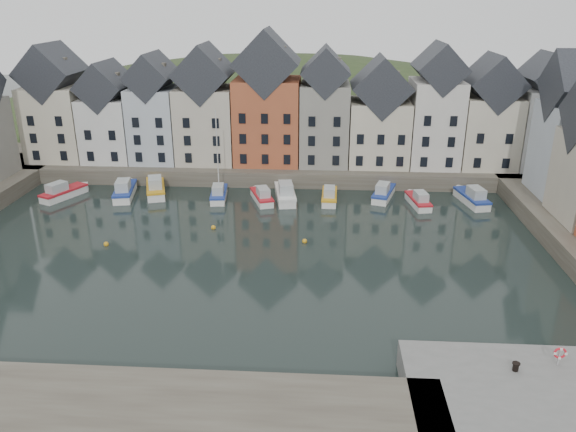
# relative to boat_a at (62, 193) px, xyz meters

# --- Properties ---
(ground) EXTENTS (260.00, 260.00, 0.00)m
(ground) POSITION_rel_boat_a_xyz_m (24.57, -16.66, -0.71)
(ground) COLOR black
(ground) RESTS_ON ground
(far_quay) EXTENTS (90.00, 16.00, 2.00)m
(far_quay) POSITION_rel_boat_a_xyz_m (24.57, 13.34, 0.29)
(far_quay) COLOR #464036
(far_quay) RESTS_ON ground
(near_quay) EXTENTS (18.00, 10.00, 2.00)m
(near_quay) POSITION_rel_boat_a_xyz_m (46.57, -36.66, 0.29)
(near_quay) COLOR #60605E
(near_quay) RESTS_ON ground
(near_wall) EXTENTS (50.00, 6.00, 2.00)m
(near_wall) POSITION_rel_boat_a_xyz_m (14.57, -38.66, 0.29)
(near_wall) COLOR #464036
(near_wall) RESTS_ON ground
(hillside) EXTENTS (153.60, 70.40, 64.00)m
(hillside) POSITION_rel_boat_a_xyz_m (24.59, 39.34, -18.67)
(hillside) COLOR #27351A
(hillside) RESTS_ON ground
(far_terrace) EXTENTS (72.37, 8.16, 17.78)m
(far_terrace) POSITION_rel_boat_a_xyz_m (27.79, 11.34, 8.17)
(far_terrace) COLOR beige
(far_terrace) RESTS_ON far_quay
(mooring_buoys) EXTENTS (20.50, 5.50, 0.50)m
(mooring_buoys) POSITION_rel_boat_a_xyz_m (20.57, -11.33, -0.56)
(mooring_buoys) COLOR orange
(mooring_buoys) RESTS_ON ground
(boat_a) EXTENTS (4.34, 6.42, 2.37)m
(boat_a) POSITION_rel_boat_a_xyz_m (0.00, 0.00, 0.00)
(boat_a) COLOR silver
(boat_a) RESTS_ON ground
(boat_b) EXTENTS (3.34, 7.12, 2.63)m
(boat_b) POSITION_rel_boat_a_xyz_m (7.60, 0.90, 0.08)
(boat_b) COLOR silver
(boat_b) RESTS_ON ground
(boat_c) EXTENTS (4.16, 7.37, 2.70)m
(boat_c) POSITION_rel_boat_a_xyz_m (11.17, 2.16, 0.10)
(boat_c) COLOR silver
(boat_c) RESTS_ON ground
(boat_d) EXTENTS (2.40, 5.97, 11.12)m
(boat_d) POSITION_rel_boat_a_xyz_m (19.49, 0.83, 0.02)
(boat_d) COLOR silver
(boat_d) RESTS_ON ground
(boat_e) EXTENTS (3.54, 5.98, 2.20)m
(boat_e) POSITION_rel_boat_a_xyz_m (24.94, 0.25, -0.05)
(boat_e) COLOR silver
(boat_e) RESTS_ON ground
(boat_f) EXTENTS (3.22, 7.27, 2.70)m
(boat_f) POSITION_rel_boat_a_xyz_m (27.73, 1.03, 0.10)
(boat_f) COLOR silver
(boat_f) RESTS_ON ground
(boat_g) EXTENTS (1.95, 5.81, 2.21)m
(boat_g) POSITION_rel_boat_a_xyz_m (33.15, 0.87, -0.05)
(boat_g) COLOR silver
(boat_g) RESTS_ON ground
(boat_h) EXTENTS (3.58, 6.44, 2.36)m
(boat_h) POSITION_rel_boat_a_xyz_m (39.85, 2.33, -0.00)
(boat_h) COLOR silver
(boat_h) RESTS_ON ground
(boat_i) EXTENTS (2.62, 5.80, 2.15)m
(boat_i) POSITION_rel_boat_a_xyz_m (43.82, -0.04, -0.07)
(boat_i) COLOR silver
(boat_i) RESTS_ON ground
(boat_j) EXTENTS (3.28, 6.78, 2.50)m
(boat_j) POSITION_rel_boat_a_xyz_m (50.42, 1.12, 0.04)
(boat_j) COLOR silver
(boat_j) RESTS_ON ground
(mooring_bollard) EXTENTS (0.48, 0.48, 0.56)m
(mooring_bollard) POSITION_rel_boat_a_xyz_m (44.36, -34.54, 1.60)
(mooring_bollard) COLOR black
(mooring_bollard) RESTS_ON near_quay
(life_ring_post) EXTENTS (0.80, 0.17, 1.30)m
(life_ring_post) POSITION_rel_boat_a_xyz_m (47.18, -33.81, 2.15)
(life_ring_post) COLOR gray
(life_ring_post) RESTS_ON near_quay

